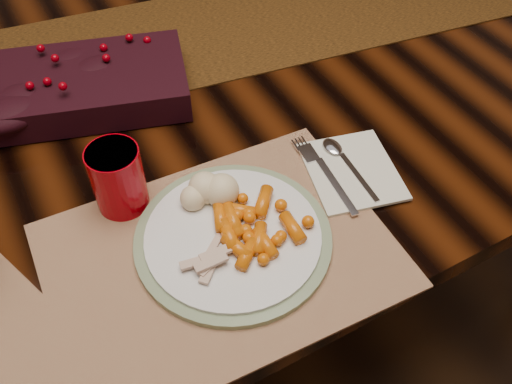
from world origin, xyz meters
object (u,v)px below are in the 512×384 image
dining_table (185,233)px  dinner_plate (233,238)px  red_cup (118,178)px  placemat_main (220,255)px  centerpiece (75,83)px  baby_carrots (258,224)px  napkin (352,171)px  mashed_potatoes (208,189)px  turkey_shreds (207,257)px

dining_table → dinner_plate: (-0.03, -0.32, 0.39)m
red_cup → placemat_main: bearing=-61.5°
dining_table → dinner_plate: bearing=-95.8°
centerpiece → baby_carrots: size_ratio=3.51×
centerpiece → napkin: size_ratio=2.44×
centerpiece → mashed_potatoes: (0.09, -0.33, 0.00)m
dining_table → mashed_potatoes: bearing=-97.8°
dinner_plate → napkin: dinner_plate is taller
centerpiece → dinner_plate: size_ratio=1.36×
centerpiece → baby_carrots: 0.43m
centerpiece → mashed_potatoes: 0.34m
baby_carrots → napkin: (0.18, 0.04, -0.02)m
dinner_plate → red_cup: size_ratio=2.67×
dining_table → mashed_potatoes: 0.49m
centerpiece → napkin: centerpiece is taller
baby_carrots → mashed_potatoes: (-0.04, 0.08, 0.01)m
mashed_potatoes → dining_table: bearing=82.2°
baby_carrots → napkin: 0.19m
baby_carrots → turkey_shreds: size_ratio=1.38×
centerpiece → dinner_plate: 0.41m
centerpiece → baby_carrots: bearing=-72.1°
baby_carrots → red_cup: red_cup is taller
centerpiece → red_cup: (-0.01, -0.26, 0.02)m
napkin → placemat_main: bearing=-156.7°
placemat_main → dinner_plate: dinner_plate is taller
centerpiece → turkey_shreds: bearing=-83.8°
dining_table → turkey_shreds: size_ratio=23.55×
centerpiece → dinner_plate: bearing=-76.5°
placemat_main → centerpiece: bearing=102.0°
turkey_shreds → napkin: turkey_shreds is taller
dining_table → centerpiece: centerpiece is taller
dining_table → baby_carrots: (0.00, -0.33, 0.40)m
dinner_plate → napkin: size_ratio=1.79×
napkin → red_cup: bearing=175.3°
red_cup → dining_table: bearing=52.4°
dinner_plate → red_cup: bearing=127.9°
centerpiece → placemat_main: (0.07, -0.41, -0.04)m
baby_carrots → dinner_plate: bearing=168.6°
napkin → baby_carrots: bearing=-155.0°
placemat_main → napkin: bearing=11.8°
dinner_plate → red_cup: 0.18m
baby_carrots → turkey_shreds: baby_carrots is taller
dining_table → red_cup: (-0.14, -0.18, 0.43)m
centerpiece → placemat_main: centerpiece is taller
placemat_main → red_cup: red_cup is taller
centerpiece → placemat_main: bearing=-80.4°
centerpiece → napkin: (0.31, -0.37, -0.03)m
placemat_main → turkey_shreds: (-0.02, -0.01, 0.03)m
red_cup → centerpiece: bearing=87.1°
placemat_main → dinner_plate: size_ratio=1.68×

